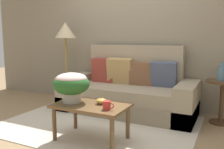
{
  "coord_description": "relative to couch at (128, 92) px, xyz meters",
  "views": [
    {
      "loc": [
        1.61,
        -2.82,
        1.19
      ],
      "look_at": [
        0.17,
        0.11,
        0.71
      ],
      "focal_mm": 38.79,
      "sensor_mm": 36.0,
      "label": 1
    }
  ],
  "objects": [
    {
      "name": "floor_lamp",
      "position": [
        -1.27,
        0.07,
        0.91
      ],
      "size": [
        0.39,
        0.39,
        1.49
      ],
      "color": "olive",
      "rests_on": "ground"
    },
    {
      "name": "area_rug",
      "position": [
        -0.13,
        -0.74,
        -0.32
      ],
      "size": [
        2.63,
        1.95,
        0.01
      ],
      "primitive_type": "cube",
      "color": "beige",
      "rests_on": "ground"
    },
    {
      "name": "wall_back",
      "position": [
        -0.13,
        0.47,
        1.12
      ],
      "size": [
        6.4,
        0.12,
        2.89
      ],
      "primitive_type": "cube",
      "color": "gray",
      "rests_on": "ground"
    },
    {
      "name": "coffee_mug",
      "position": [
        0.31,
        -1.34,
        0.16
      ],
      "size": [
        0.13,
        0.09,
        0.09
      ],
      "color": "red",
      "rests_on": "coffee_table"
    },
    {
      "name": "ground_plane",
      "position": [
        -0.13,
        -0.77,
        -0.33
      ],
      "size": [
        14.0,
        14.0,
        0.0
      ],
      "primitive_type": "plane",
      "color": "#997A56"
    },
    {
      "name": "snack_bowl",
      "position": [
        0.15,
        -1.18,
        0.15
      ],
      "size": [
        0.13,
        0.13,
        0.07
      ],
      "color": "gold",
      "rests_on": "coffee_table"
    },
    {
      "name": "coffee_table",
      "position": [
        0.05,
        -1.24,
        0.05
      ],
      "size": [
        0.86,
        0.54,
        0.44
      ],
      "color": "brown",
      "rests_on": "ground"
    },
    {
      "name": "side_table",
      "position": [
        1.41,
        0.07,
        0.1
      ],
      "size": [
        0.46,
        0.46,
        0.62
      ],
      "color": "#4C331E",
      "rests_on": "ground"
    },
    {
      "name": "potted_plant",
      "position": [
        -0.21,
        -1.26,
        0.34
      ],
      "size": [
        0.44,
        0.44,
        0.36
      ],
      "color": "#B7B2A8",
      "rests_on": "coffee_table"
    },
    {
      "name": "table_vase",
      "position": [
        1.39,
        0.08,
        0.39
      ],
      "size": [
        0.12,
        0.12,
        0.25
      ],
      "color": "slate",
      "rests_on": "side_table"
    },
    {
      "name": "couch",
      "position": [
        0.0,
        0.0,
        0.0
      ],
      "size": [
        2.17,
        0.9,
        1.09
      ],
      "color": "gray",
      "rests_on": "ground"
    }
  ]
}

